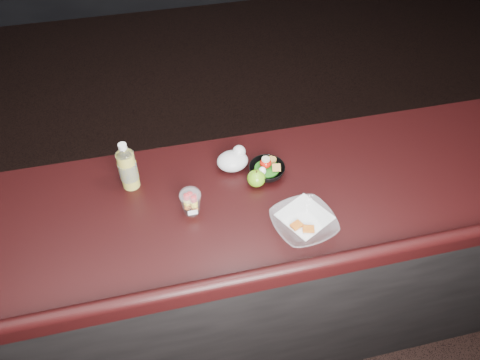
# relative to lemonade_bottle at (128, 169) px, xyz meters

# --- Properties ---
(room_shell) EXTENTS (8.00, 8.00, 8.00)m
(room_shell) POSITION_rel_lemonade_bottle_xyz_m (0.34, -0.47, 0.72)
(room_shell) COLOR black
(room_shell) RESTS_ON ground
(counter) EXTENTS (4.06, 0.71, 1.02)m
(counter) POSITION_rel_lemonade_bottle_xyz_m (0.34, -0.17, -0.60)
(counter) COLOR black
(counter) RESTS_ON ground
(lemonade_bottle) EXTENTS (0.07, 0.07, 0.21)m
(lemonade_bottle) POSITION_rel_lemonade_bottle_xyz_m (0.00, 0.00, 0.00)
(lemonade_bottle) COLOR gold
(lemonade_bottle) RESTS_ON counter
(fruit_cup) EXTENTS (0.08, 0.08, 0.11)m
(fruit_cup) POSITION_rel_lemonade_bottle_xyz_m (0.21, -0.19, -0.03)
(fruit_cup) COLOR white
(fruit_cup) RESTS_ON counter
(green_apple) EXTENTS (0.07, 0.07, 0.07)m
(green_apple) POSITION_rel_lemonade_bottle_xyz_m (0.47, -0.11, -0.06)
(green_apple) COLOR #417C0E
(green_apple) RESTS_ON counter
(plastic_bag) EXTENTS (0.13, 0.10, 0.09)m
(plastic_bag) POSITION_rel_lemonade_bottle_xyz_m (0.41, 0.01, -0.05)
(plastic_bag) COLOR silver
(plastic_bag) RESTS_ON counter
(snack_bowl) EXTENTS (0.16, 0.16, 0.08)m
(snack_bowl) POSITION_rel_lemonade_bottle_xyz_m (0.53, -0.06, -0.06)
(snack_bowl) COLOR black
(snack_bowl) RESTS_ON counter
(takeout_bowl) EXTENTS (0.26, 0.26, 0.05)m
(takeout_bowl) POSITION_rel_lemonade_bottle_xyz_m (0.58, -0.35, -0.06)
(takeout_bowl) COLOR silver
(takeout_bowl) RESTS_ON counter
(paper_napkin) EXTENTS (0.22, 0.22, 0.00)m
(paper_napkin) POSITION_rel_lemonade_bottle_xyz_m (0.60, -0.30, -0.09)
(paper_napkin) COLOR white
(paper_napkin) RESTS_ON counter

